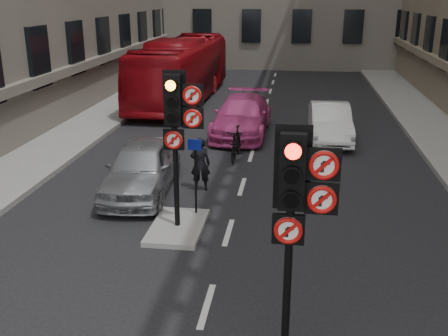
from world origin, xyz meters
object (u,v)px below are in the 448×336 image
(signal_far, at_px, (178,117))
(info_sign, at_px, (195,166))
(car_white, at_px, (330,122))
(car_pink, at_px, (242,116))
(motorcycle, at_px, (236,144))
(signal_near, at_px, (297,196))
(motorcyclist, at_px, (200,164))
(car_silver, at_px, (142,168))
(bus_red, at_px, (182,70))

(signal_far, relative_size, info_sign, 1.90)
(car_white, relative_size, car_pink, 0.82)
(motorcycle, distance_m, info_sign, 4.83)
(signal_near, relative_size, car_pink, 0.72)
(signal_near, height_order, car_white, signal_near)
(signal_near, bearing_deg, motorcyclist, 111.55)
(car_white, distance_m, info_sign, 8.48)
(car_silver, xyz_separation_m, car_white, (5.39, 6.16, -0.05))
(motorcycle, height_order, info_sign, info_sign)
(car_silver, bearing_deg, car_pink, 68.98)
(signal_near, bearing_deg, car_silver, 123.80)
(car_silver, xyz_separation_m, bus_red, (-1.58, 12.55, 0.83))
(car_white, distance_m, car_pink, 3.35)
(signal_near, xyz_separation_m, motorcyclist, (-2.61, 6.62, -1.82))
(motorcyclist, bearing_deg, car_pink, -103.99)
(signal_near, distance_m, motorcyclist, 7.34)
(signal_near, distance_m, car_silver, 7.72)
(bus_red, xyz_separation_m, info_sign, (3.36, -14.04, -0.21))
(car_silver, xyz_separation_m, motorcyclist, (1.56, 0.39, 0.04))
(signal_far, height_order, motorcyclist, signal_far)
(motorcyclist, relative_size, info_sign, 0.81)
(car_white, height_order, bus_red, bus_red)
(car_white, xyz_separation_m, bus_red, (-6.97, 6.39, 0.88))
(signal_near, xyz_separation_m, signal_far, (-2.60, 4.00, 0.12))
(car_pink, bearing_deg, car_white, -5.50)
(bus_red, bearing_deg, signal_near, -71.27)
(signal_far, xyz_separation_m, car_silver, (-1.57, 2.23, -1.99))
(car_white, relative_size, info_sign, 2.15)
(car_silver, height_order, car_white, car_silver)
(bus_red, bearing_deg, signal_far, -76.26)
(car_white, height_order, motorcyclist, motorcyclist)
(car_silver, height_order, bus_red, bus_red)
(bus_red, relative_size, motorcycle, 6.14)
(signal_far, bearing_deg, car_pink, 86.78)
(car_silver, distance_m, motorcycle, 3.95)
(signal_near, relative_size, car_white, 0.89)
(signal_far, relative_size, car_white, 0.89)
(signal_far, height_order, car_pink, signal_far)
(car_pink, xyz_separation_m, motorcycle, (0.16, -3.28, -0.17))
(motorcycle, relative_size, motorcyclist, 1.19)
(car_pink, bearing_deg, info_sign, -90.93)
(car_silver, xyz_separation_m, car_pink, (2.06, 6.54, 0.00))
(car_pink, bearing_deg, bus_red, 122.30)
(car_white, xyz_separation_m, car_pink, (-3.32, 0.38, 0.05))
(car_pink, height_order, motorcyclist, motorcyclist)
(motorcyclist, xyz_separation_m, info_sign, (0.23, -1.88, 0.57))
(signal_near, xyz_separation_m, motorcycle, (-1.95, 9.49, -2.04))
(car_white, xyz_separation_m, info_sign, (-3.60, -7.65, 0.67))
(bus_red, distance_m, motorcyclist, 12.58)
(signal_near, bearing_deg, bus_red, 107.02)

